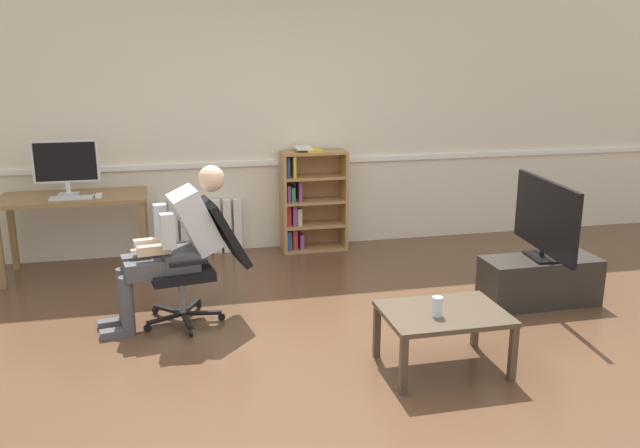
{
  "coord_description": "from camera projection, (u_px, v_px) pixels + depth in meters",
  "views": [
    {
      "loc": [
        -1.0,
        -4.11,
        2.05
      ],
      "look_at": [
        0.15,
        0.85,
        0.7
      ],
      "focal_mm": 36.73,
      "sensor_mm": 36.0,
      "label": 1
    }
  ],
  "objects": [
    {
      "name": "ground_plane",
      "position": [
        326.0,
        351.0,
        4.61
      ],
      "size": [
        18.0,
        18.0,
        0.0
      ],
      "primitive_type": "plane",
      "color": "brown"
    },
    {
      "name": "back_wall",
      "position": [
        267.0,
        121.0,
        6.76
      ],
      "size": [
        12.0,
        0.13,
        2.7
      ],
      "color": "beige",
      "rests_on": "ground_plane"
    },
    {
      "name": "computer_desk",
      "position": [
        74.0,
        207.0,
        6.06
      ],
      "size": [
        1.31,
        0.63,
        0.76
      ],
      "color": "olive",
      "rests_on": "ground_plane"
    },
    {
      "name": "imac_monitor",
      "position": [
        66.0,
        163.0,
        6.02
      ],
      "size": [
        0.59,
        0.14,
        0.51
      ],
      "color": "silver",
      "rests_on": "computer_desk"
    },
    {
      "name": "keyboard",
      "position": [
        72.0,
        198.0,
        5.9
      ],
      "size": [
        0.38,
        0.12,
        0.02
      ],
      "primitive_type": "cube",
      "color": "silver",
      "rests_on": "computer_desk"
    },
    {
      "name": "computer_mouse",
      "position": [
        99.0,
        196.0,
        5.97
      ],
      "size": [
        0.06,
        0.1,
        0.03
      ],
      "primitive_type": "cube",
      "color": "white",
      "rests_on": "computer_desk"
    },
    {
      "name": "bookshelf",
      "position": [
        309.0,
        201.0,
        6.86
      ],
      "size": [
        0.68,
        0.29,
        1.1
      ],
      "color": "#AD7F4C",
      "rests_on": "ground_plane"
    },
    {
      "name": "radiator",
      "position": [
        201.0,
        227.0,
        6.77
      ],
      "size": [
        0.85,
        0.08,
        0.56
      ],
      "color": "white",
      "rests_on": "ground_plane"
    },
    {
      "name": "office_chair",
      "position": [
        201.0,
        256.0,
        5.05
      ],
      "size": [
        0.84,
        0.63,
        0.95
      ],
      "rotation": [
        0.0,
        0.0,
        -1.41
      ],
      "color": "black",
      "rests_on": "ground_plane"
    },
    {
      "name": "person_seated",
      "position": [
        175.0,
        242.0,
        4.94
      ],
      "size": [
        1.01,
        0.46,
        1.22
      ],
      "rotation": [
        0.0,
        0.0,
        -1.41
      ],
      "color": "#4C4C51",
      "rests_on": "ground_plane"
    },
    {
      "name": "tv_stand",
      "position": [
        539.0,
        281.0,
        5.45
      ],
      "size": [
        0.96,
        0.39,
        0.39
      ],
      "color": "#2D2823",
      "rests_on": "ground_plane"
    },
    {
      "name": "tv_screen",
      "position": [
        545.0,
        218.0,
        5.31
      ],
      "size": [
        0.23,
        1.04,
        0.65
      ],
      "rotation": [
        0.0,
        0.0,
        1.47
      ],
      "color": "black",
      "rests_on": "tv_stand"
    },
    {
      "name": "coffee_table",
      "position": [
        443.0,
        318.0,
        4.28
      ],
      "size": [
        0.8,
        0.59,
        0.41
      ],
      "color": "#4C3D2D",
      "rests_on": "ground_plane"
    },
    {
      "name": "drinking_glass",
      "position": [
        437.0,
        307.0,
        4.17
      ],
      "size": [
        0.07,
        0.07,
        0.13
      ],
      "primitive_type": "cylinder",
      "color": "silver",
      "rests_on": "coffee_table"
    }
  ]
}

